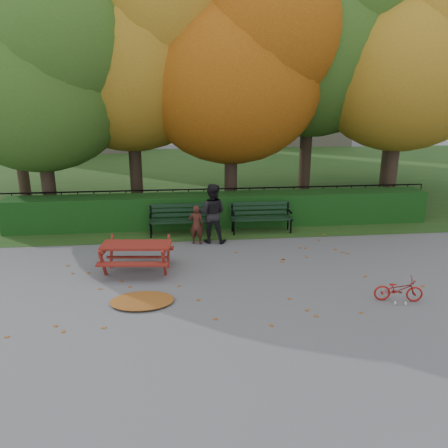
{
  "coord_description": "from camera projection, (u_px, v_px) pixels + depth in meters",
  "views": [
    {
      "loc": [
        -1.35,
        -8.63,
        3.95
      ],
      "look_at": [
        -0.28,
        1.26,
        1.0
      ],
      "focal_mm": 35.0,
      "sensor_mm": 36.0,
      "label": 1
    }
  ],
  "objects": [
    {
      "name": "adult",
      "position": [
        212.0,
        213.0,
        11.97
      ],
      "size": [
        0.92,
        0.79,
        1.65
      ],
      "primitive_type": "imported",
      "rotation": [
        0.0,
        0.0,
        2.91
      ],
      "color": "black",
      "rests_on": "ground"
    },
    {
      "name": "bench_left",
      "position": [
        180.0,
        217.0,
        12.73
      ],
      "size": [
        1.8,
        0.57,
        0.88
      ],
      "color": "black",
      "rests_on": "ground"
    },
    {
      "name": "iron_fence",
      "position": [
        219.0,
        203.0,
        14.38
      ],
      "size": [
        14.0,
        0.04,
        1.02
      ],
      "color": "black",
      "rests_on": "ground"
    },
    {
      "name": "picnic_table",
      "position": [
        136.0,
        250.0,
        10.02
      ],
      "size": [
        1.7,
        1.43,
        0.77
      ],
      "rotation": [
        0.0,
        0.0,
        -0.11
      ],
      "color": "maroon",
      "rests_on": "ground"
    },
    {
      "name": "ground",
      "position": [
        243.0,
        284.0,
        9.49
      ],
      "size": [
        90.0,
        90.0,
        0.0
      ],
      "primitive_type": "plane",
      "color": "slate",
      "rests_on": "ground"
    },
    {
      "name": "building_left",
      "position": [
        65.0,
        43.0,
        31.19
      ],
      "size": [
        10.0,
        7.0,
        15.0
      ],
      "primitive_type": "cube",
      "color": "#AE9E8B",
      "rests_on": "ground"
    },
    {
      "name": "bench_right",
      "position": [
        261.0,
        215.0,
        12.98
      ],
      "size": [
        1.8,
        0.57,
        0.88
      ],
      "color": "black",
      "rests_on": "ground"
    },
    {
      "name": "tree_e",
      "position": [
        416.0,
        58.0,
        14.21
      ],
      "size": [
        6.09,
        5.8,
        8.16
      ],
      "color": "#33211B",
      "rests_on": "ground"
    },
    {
      "name": "tree_g",
      "position": [
        408.0,
        59.0,
        18.12
      ],
      "size": [
        6.3,
        6.0,
        8.55
      ],
      "color": "#33211B",
      "rests_on": "ground"
    },
    {
      "name": "building_right",
      "position": [
        290.0,
        68.0,
        35.29
      ],
      "size": [
        9.0,
        6.0,
        12.0
      ],
      "primitive_type": "cube",
      "color": "#AE9E8B",
      "rests_on": "ground"
    },
    {
      "name": "bicycle",
      "position": [
        399.0,
        289.0,
        8.65
      ],
      "size": [
        0.99,
        0.5,
        0.5
      ],
      "primitive_type": "imported",
      "rotation": [
        0.0,
        0.0,
        1.38
      ],
      "color": "#A2130F",
      "rests_on": "ground"
    },
    {
      "name": "child",
      "position": [
        196.0,
        225.0,
        11.9
      ],
      "size": [
        0.45,
        0.36,
        1.09
      ],
      "primitive_type": "imported",
      "rotation": [
        0.0,
        0.0,
        2.87
      ],
      "color": "#401C14",
      "rests_on": "ground"
    },
    {
      "name": "tree_c",
      "position": [
        243.0,
        66.0,
        13.88
      ],
      "size": [
        6.3,
        6.0,
        8.0
      ],
      "color": "#33211B",
      "rests_on": "ground"
    },
    {
      "name": "leaf_scatter",
      "position": [
        241.0,
        278.0,
        9.77
      ],
      "size": [
        9.0,
        5.7,
        0.01
      ],
      "primitive_type": null,
      "color": "maroon",
      "rests_on": "ground"
    },
    {
      "name": "grass_strip",
      "position": [
        203.0,
        173.0,
        22.83
      ],
      "size": [
        90.0,
        90.0,
        0.0
      ],
      "primitive_type": "plane",
      "color": "#1F3E16",
      "rests_on": "ground"
    },
    {
      "name": "hedge",
      "position": [
        222.0,
        210.0,
        13.63
      ],
      "size": [
        13.0,
        0.9,
        1.0
      ],
      "primitive_type": "cube",
      "color": "black",
      "rests_on": "ground"
    },
    {
      "name": "tree_d",
      "position": [
        325.0,
        33.0,
        15.07
      ],
      "size": [
        7.14,
        6.8,
        9.58
      ],
      "color": "#33211B",
      "rests_on": "ground"
    },
    {
      "name": "leaf_pile",
      "position": [
        142.0,
        301.0,
        8.62
      ],
      "size": [
        1.27,
        0.89,
        0.09
      ],
      "primitive_type": "ellipsoid",
      "rotation": [
        0.0,
        0.0,
        0.01
      ],
      "color": "maroon",
      "rests_on": "ground"
    },
    {
      "name": "tree_a",
      "position": [
        44.0,
        75.0,
        12.98
      ],
      "size": [
        5.88,
        5.6,
        7.48
      ],
      "color": "#33211B",
      "rests_on": "ground"
    },
    {
      "name": "tree_b",
      "position": [
        139.0,
        48.0,
        14.12
      ],
      "size": [
        6.72,
        6.4,
        8.79
      ],
      "color": "#33211B",
      "rests_on": "ground"
    },
    {
      "name": "tree_f",
      "position": [
        14.0,
        45.0,
        15.93
      ],
      "size": [
        6.93,
        6.6,
        9.19
      ],
      "color": "#33211B",
      "rests_on": "ground"
    }
  ]
}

